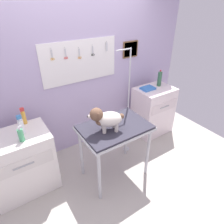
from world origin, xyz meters
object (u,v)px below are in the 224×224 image
cabinet_right (153,110)px  detangler_spray (21,135)px  grooming_arm (128,109)px  dog (106,119)px  soda_bottle (160,79)px  grooming_table (115,132)px  counter_left (22,163)px

cabinet_right → detangler_spray: detangler_spray is taller
grooming_arm → cabinet_right: (0.77, 0.19, -0.37)m
dog → soda_bottle: 1.65m
detangler_spray → dog: bearing=-20.8°
grooming_table → dog: 0.31m
counter_left → detangler_spray: bearing=-62.7°
dog → grooming_arm: bearing=29.8°
cabinet_right → counter_left: bearing=-178.7°
counter_left → grooming_arm: bearing=-4.9°
detangler_spray → counter_left: bearing=117.3°
grooming_arm → soda_bottle: (0.91, 0.26, 0.23)m
grooming_arm → soda_bottle: size_ratio=5.87×
grooming_arm → cabinet_right: 0.87m
cabinet_right → soda_bottle: size_ratio=3.05×
cabinet_right → detangler_spray: (-2.32, -0.20, 0.50)m
dog → counter_left: 1.28m
grooming_table → cabinet_right: (1.24, 0.53, -0.32)m
counter_left → detangler_spray: 0.54m
counter_left → cabinet_right: (2.40, 0.05, 0.02)m
detangler_spray → soda_bottle: (2.47, 0.26, 0.09)m
grooming_table → detangler_spray: bearing=162.7°
soda_bottle → counter_left: bearing=-177.4°
counter_left → cabinet_right: cabinet_right is taller
grooming_arm → dog: size_ratio=3.91×
grooming_arm → detangler_spray: 1.56m
grooming_table → cabinet_right: cabinet_right is taller
counter_left → soda_bottle: soda_bottle is taller
dog → counter_left: bearing=153.8°
detangler_spray → soda_bottle: soda_bottle is taller
dog → detangler_spray: bearing=159.2°
cabinet_right → soda_bottle: soda_bottle is taller
detangler_spray → grooming_table: bearing=-17.3°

